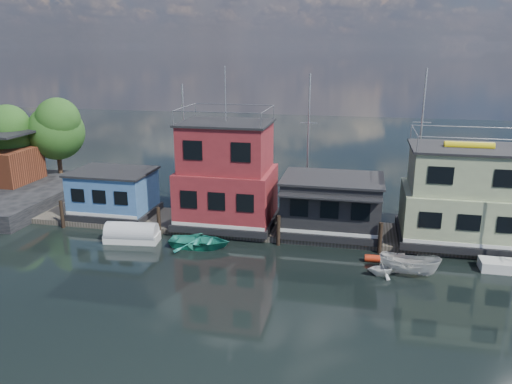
% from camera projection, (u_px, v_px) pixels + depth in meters
% --- Properties ---
extents(ground, '(160.00, 160.00, 0.00)m').
position_uv_depth(ground, '(324.00, 317.00, 26.06)').
color(ground, black).
rests_on(ground, ground).
extents(dock, '(48.00, 5.00, 0.40)m').
position_uv_depth(dock, '(337.00, 233.00, 37.27)').
color(dock, '#595147').
rests_on(dock, ground).
extents(houseboat_blue, '(6.40, 4.90, 3.66)m').
position_uv_depth(houseboat_blue, '(114.00, 193.00, 40.32)').
color(houseboat_blue, black).
rests_on(houseboat_blue, dock).
extents(houseboat_red, '(7.40, 5.90, 11.86)m').
position_uv_depth(houseboat_red, '(227.00, 176.00, 37.89)').
color(houseboat_red, black).
rests_on(houseboat_red, dock).
extents(houseboat_dark, '(7.40, 6.10, 4.06)m').
position_uv_depth(houseboat_dark, '(332.00, 204.00, 36.74)').
color(houseboat_dark, black).
rests_on(houseboat_dark, dock).
extents(houseboat_green, '(8.40, 5.90, 7.03)m').
position_uv_depth(houseboat_green, '(463.00, 197.00, 34.63)').
color(houseboat_green, black).
rests_on(houseboat_green, dock).
extents(pilings, '(42.28, 0.28, 2.20)m').
position_uv_depth(pilings, '(331.00, 234.00, 34.46)').
color(pilings, '#2D2116').
rests_on(pilings, ground).
extents(background_masts, '(36.40, 0.16, 12.00)m').
position_uv_depth(background_masts, '(403.00, 150.00, 40.46)').
color(background_masts, silver).
rests_on(background_masts, ground).
extents(shore, '(12.40, 15.72, 8.24)m').
position_uv_depth(shore, '(6.00, 159.00, 46.10)').
color(shore, black).
rests_on(shore, ground).
extents(motorboat, '(3.85, 1.96, 1.42)m').
position_uv_depth(motorboat, '(410.00, 265.00, 30.58)').
color(motorboat, silver).
rests_on(motorboat, ground).
extents(dinghy_white, '(2.35, 2.20, 1.01)m').
position_uv_depth(dinghy_white, '(382.00, 268.00, 30.64)').
color(dinghy_white, silver).
rests_on(dinghy_white, ground).
extents(red_kayak, '(3.34, 0.63, 0.49)m').
position_uv_depth(red_kayak, '(391.00, 260.00, 32.47)').
color(red_kayak, red).
rests_on(red_kayak, ground).
extents(tarp_runabout, '(4.00, 1.97, 1.56)m').
position_uv_depth(tarp_runabout, '(132.00, 234.00, 35.95)').
color(tarp_runabout, white).
rests_on(tarp_runabout, ground).
extents(dinghy_teal, '(4.48, 3.34, 0.89)m').
position_uv_depth(dinghy_teal, '(200.00, 241.00, 34.96)').
color(dinghy_teal, teal).
rests_on(dinghy_teal, ground).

